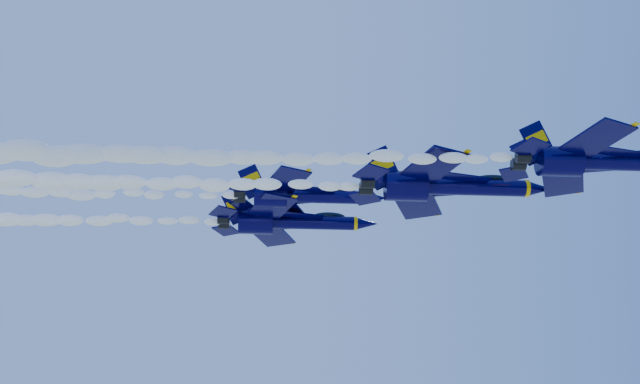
{
  "coord_description": "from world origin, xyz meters",
  "views": [
    {
      "loc": [
        -8.06,
        -63.89,
        121.71
      ],
      "look_at": [
        -4.64,
        0.46,
        153.77
      ],
      "focal_mm": 40.0,
      "sensor_mm": 36.0,
      "label": 1
    }
  ],
  "objects_px": {
    "jet_third": "(301,196)",
    "jet_fourth": "(288,221)",
    "jet_lead": "(598,161)",
    "jet_second": "(444,186)"
  },
  "relations": [
    {
      "from": "jet_third",
      "to": "jet_fourth",
      "type": "height_order",
      "value": "jet_third"
    },
    {
      "from": "jet_lead",
      "to": "jet_second",
      "type": "xyz_separation_m",
      "value": [
        -12.24,
        6.46,
        0.51
      ]
    },
    {
      "from": "jet_lead",
      "to": "jet_second",
      "type": "bearing_deg",
      "value": 152.17
    },
    {
      "from": "jet_lead",
      "to": "jet_fourth",
      "type": "bearing_deg",
      "value": 142.35
    },
    {
      "from": "jet_lead",
      "to": "jet_fourth",
      "type": "relative_size",
      "value": 0.95
    },
    {
      "from": "jet_second",
      "to": "jet_third",
      "type": "xyz_separation_m",
      "value": [
        -13.46,
        9.43,
        3.22
      ]
    },
    {
      "from": "jet_lead",
      "to": "jet_third",
      "type": "bearing_deg",
      "value": 148.27
    },
    {
      "from": "jet_lead",
      "to": "jet_fourth",
      "type": "distance_m",
      "value": 34.33
    },
    {
      "from": "jet_third",
      "to": "jet_fourth",
      "type": "bearing_deg",
      "value": 105.43
    },
    {
      "from": "jet_third",
      "to": "jet_second",
      "type": "bearing_deg",
      "value": -35.02
    }
  ]
}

